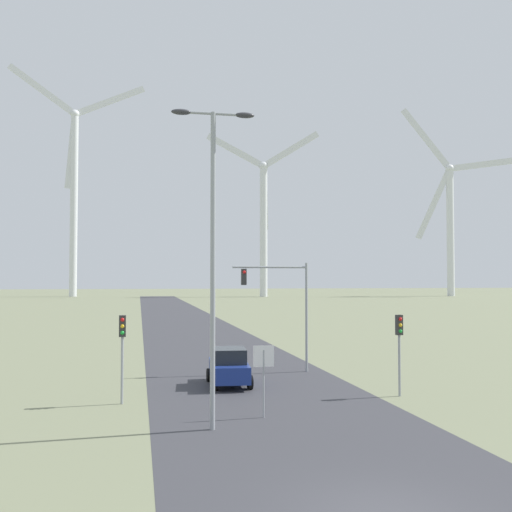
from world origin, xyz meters
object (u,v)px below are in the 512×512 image
Objects in this scene: traffic_light_post_near_left at (122,339)px; wind_turbine_right at (450,213)px; stop_sign_near at (264,367)px; traffic_light_mast_overhead at (281,294)px; wind_turbine_left at (74,184)px; wind_turbine_center at (264,214)px; streetlamp at (213,232)px; car_approaching at (229,367)px; traffic_light_post_near_right at (399,336)px.

traffic_light_post_near_left is 170.52m from wind_turbine_right.
traffic_light_mast_overhead is (3.22, 10.48, 2.45)m from stop_sign_near.
wind_turbine_center is (54.87, -11.41, -8.88)m from wind_turbine_left.
wind_turbine_right is (85.06, 133.83, 20.78)m from traffic_light_mast_overhead.
traffic_light_post_near_left is at bearing 122.85° from streetlamp.
traffic_light_post_near_left is (-3.20, 4.96, -4.15)m from streetlamp.
streetlamp is 155.19m from wind_turbine_center.
car_approaching is 147.46m from wind_turbine_center.
streetlamp is at bearing -57.15° from traffic_light_post_near_left.
stop_sign_near is 154.03m from wind_turbine_center.
wind_turbine_right reaches higher than traffic_light_post_near_right.
stop_sign_near is at bearing -87.78° from car_approaching.
traffic_light_mast_overhead reaches higher than traffic_light_post_near_left.
wind_turbine_center is (36.56, 145.61, 21.54)m from traffic_light_post_near_left.
traffic_light_post_near_left reaches higher than traffic_light_post_near_right.
wind_turbine_center reaches higher than streetlamp.
stop_sign_near reaches higher than car_approaching.
streetlamp is 10.47m from car_approaching.
wind_turbine_right is (111.89, -16.25, -8.01)m from wind_turbine_left.
traffic_light_mast_overhead is (8.53, 6.93, 1.63)m from traffic_light_post_near_left.
traffic_light_post_near_left is at bearing -83.35° from wind_turbine_left.
traffic_light_post_near_left is 0.05× the size of wind_turbine_left.
stop_sign_near is 165.27m from wind_turbine_left.
streetlamp reaches higher than stop_sign_near.
streetlamp reaches higher than car_approaching.
wind_turbine_left is (-21.50, 161.97, 26.27)m from streetlamp.
wind_turbine_left is (-30.41, 157.71, 30.48)m from traffic_light_post_near_right.
traffic_light_mast_overhead is at bearing -79.86° from wind_turbine_left.
streetlamp is at bearing -114.16° from traffic_light_mast_overhead.
traffic_light_post_near_left is 151.67m from wind_turbine_center.
traffic_light_post_near_right reaches higher than stop_sign_near.
traffic_light_post_near_right is at bearing -99.49° from wind_turbine_center.
stop_sign_near is 0.06× the size of wind_turbine_center.
wind_turbine_left reaches higher than stop_sign_near.
car_approaching is 0.07× the size of wind_turbine_right.
traffic_light_post_near_left is 160.98m from wind_turbine_left.
wind_turbine_center reaches higher than stop_sign_near.
streetlamp is 0.23× the size of wind_turbine_center.
wind_turbine_right is at bearing 58.19° from streetlamp.
wind_turbine_center reaches higher than traffic_light_mast_overhead.
wind_turbine_center is at bearing 175.14° from wind_turbine_right.
streetlamp is at bearing -121.81° from wind_turbine_right.
traffic_light_post_near_right is 164.79m from wind_turbine_right.
traffic_light_post_near_left is 11.11m from traffic_light_mast_overhead.
stop_sign_near is (2.11, 1.40, -4.97)m from streetlamp.
traffic_light_post_near_right is 8.59m from traffic_light_mast_overhead.
streetlamp is 165.49m from wind_turbine_left.
traffic_light_mast_overhead is at bearing 65.84° from streetlamp.
wind_turbine_right is (93.59, 140.76, 22.41)m from traffic_light_post_near_left.
wind_turbine_left is at bearing 168.26° from wind_turbine_center.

